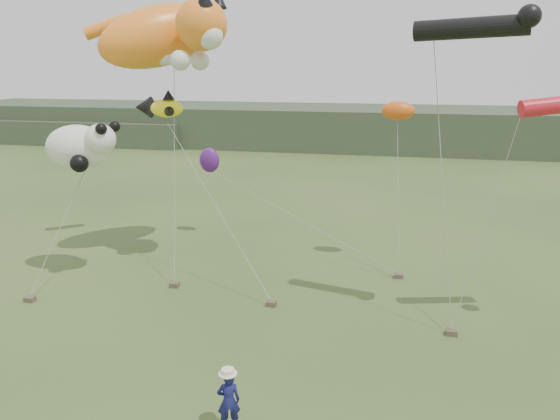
{
  "coord_description": "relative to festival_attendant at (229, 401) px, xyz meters",
  "views": [
    {
      "loc": [
        4.16,
        -12.34,
        8.37
      ],
      "look_at": [
        0.83,
        3.0,
        4.15
      ],
      "focal_mm": 35.0,
      "sensor_mm": 36.0,
      "label": 1
    }
  ],
  "objects": [
    {
      "name": "sandbag_anchors",
      "position": [
        -1.0,
        7.24,
        -0.66
      ],
      "size": [
        15.13,
        5.42,
        0.18
      ],
      "color": "brown",
      "rests_on": "ground"
    },
    {
      "name": "ground",
      "position": [
        -0.62,
        1.7,
        -0.75
      ],
      "size": [
        120.0,
        120.0,
        0.0
      ],
      "primitive_type": "plane",
      "color": "#385123",
      "rests_on": "ground"
    },
    {
      "name": "tube_kites",
      "position": [
        6.85,
        6.99,
        7.84
      ],
      "size": [
        6.18,
        1.59,
        3.17
      ],
      "color": "black",
      "rests_on": "ground"
    },
    {
      "name": "headland",
      "position": [
        -3.73,
        46.39,
        1.18
      ],
      "size": [
        90.0,
        13.0,
        4.0
      ],
      "color": "#2D3D28",
      "rests_on": "ground"
    },
    {
      "name": "panda_kite",
      "position": [
        -8.36,
        8.15,
        4.54
      ],
      "size": [
        3.06,
        1.98,
        1.9
      ],
      "color": "white",
      "rests_on": "ground"
    },
    {
      "name": "cat_kite",
      "position": [
        -5.71,
        10.88,
        8.76
      ],
      "size": [
        7.05,
        5.69,
        3.62
      ],
      "color": "orange",
      "rests_on": "ground"
    },
    {
      "name": "festival_attendant",
      "position": [
        0.0,
        0.0,
        0.0
      ],
      "size": [
        0.63,
        0.52,
        1.49
      ],
      "primitive_type": "imported",
      "rotation": [
        0.0,
        0.0,
        3.49
      ],
      "color": "#151850",
      "rests_on": "ground"
    },
    {
      "name": "misc_kites",
      "position": [
        -1.08,
        13.28,
        4.39
      ],
      "size": [
        10.06,
        2.98,
        3.71
      ],
      "color": "#DF5714",
      "rests_on": "ground"
    },
    {
      "name": "fish_kite",
      "position": [
        -6.06,
        10.26,
        5.91
      ],
      "size": [
        2.26,
        1.52,
        1.17
      ],
      "color": "#FFF21A",
      "rests_on": "ground"
    }
  ]
}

